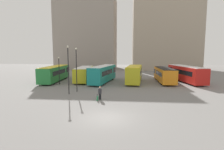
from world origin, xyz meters
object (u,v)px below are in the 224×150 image
at_px(suitcase, 97,98).
at_px(lamp_post_0, 76,66).
at_px(bus_4, 164,74).
at_px(traveler, 100,92).
at_px(bus_1, 84,73).
at_px(lamp_post_3, 68,67).
at_px(lamp_post_1, 59,68).
at_px(bus_2, 103,73).
at_px(bus_5, 185,73).
at_px(bus_0, 55,73).
at_px(bus_3, 134,74).

height_order(suitcase, lamp_post_0, lamp_post_0).
bearing_deg(bus_4, traveler, 144.17).
bearing_deg(bus_4, bus_1, 90.44).
bearing_deg(bus_1, lamp_post_0, -175.57).
relative_size(bus_4, traveler, 6.38).
xyz_separation_m(suitcase, lamp_post_3, (-4.53, 2.93, 3.56)).
bearing_deg(traveler, bus_1, 18.89).
bearing_deg(lamp_post_3, lamp_post_1, 120.24).
bearing_deg(lamp_post_0, bus_2, 74.00).
bearing_deg(traveler, bus_5, -46.06).
xyz_separation_m(traveler, suitcase, (-0.23, -0.46, -0.69)).
distance_m(bus_4, bus_5, 4.58).
bearing_deg(bus_2, suitcase, -165.84).
distance_m(bus_4, suitcase, 18.50).
distance_m(bus_0, lamp_post_3, 13.60).
xyz_separation_m(suitcase, lamp_post_0, (-3.92, 4.67, 3.46)).
bearing_deg(bus_0, lamp_post_3, -153.00).
distance_m(bus_0, bus_4, 22.16).
relative_size(bus_1, lamp_post_0, 1.53).
relative_size(traveler, lamp_post_3, 0.24).
xyz_separation_m(bus_1, bus_4, (16.16, 0.13, -0.02)).
bearing_deg(bus_1, traveler, -162.55).
bearing_deg(bus_0, lamp_post_0, -146.41).
bearing_deg(lamp_post_0, suitcase, -50.00).
distance_m(bus_3, traveler, 14.08).
xyz_separation_m(bus_0, bus_3, (16.23, -0.70, 0.09)).
bearing_deg(lamp_post_1, bus_2, 22.67).
height_order(bus_4, lamp_post_1, lamp_post_1).
xyz_separation_m(bus_1, bus_3, (10.23, -1.13, 0.19)).
distance_m(bus_0, traveler, 18.22).
bearing_deg(bus_4, bus_0, 91.43).
xyz_separation_m(bus_4, bus_5, (4.42, 1.17, 0.17)).
height_order(bus_5, traveler, bus_5).
height_order(bus_5, lamp_post_3, lamp_post_3).
distance_m(bus_1, bus_3, 10.30).
height_order(bus_1, suitcase, bus_1).
bearing_deg(lamp_post_1, bus_3, 12.79).
xyz_separation_m(bus_2, bus_4, (12.03, 1.17, -0.22)).
bearing_deg(lamp_post_3, bus_5, 33.94).
height_order(traveler, lamp_post_3, lamp_post_3).
relative_size(bus_5, lamp_post_1, 2.49).
bearing_deg(bus_5, suitcase, 128.45).
bearing_deg(bus_2, traveler, -164.69).
bearing_deg(bus_3, bus_4, -71.99).
distance_m(bus_4, lamp_post_3, 19.59).
relative_size(bus_2, bus_4, 1.10).
xyz_separation_m(bus_5, traveler, (-14.92, -15.72, -0.76)).
bearing_deg(bus_4, bus_2, 95.57).
height_order(bus_3, bus_4, bus_3).
bearing_deg(bus_5, bus_1, 85.17).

